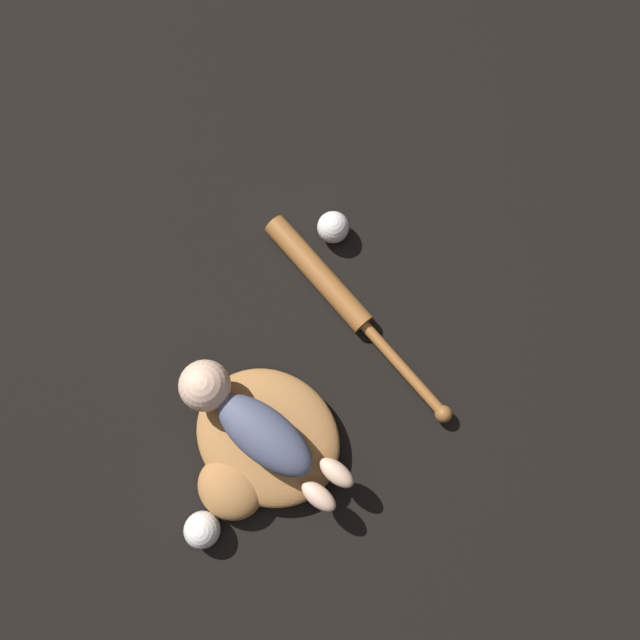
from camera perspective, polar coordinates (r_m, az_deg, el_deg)
name	(u,v)px	position (r m, az deg, el deg)	size (l,w,h in m)	color
ground_plane	(275,439)	(1.33, -4.12, -10.77)	(6.00, 6.00, 0.00)	black
baseball_glove	(262,444)	(1.30, -5.33, -11.25)	(0.39, 0.38, 0.07)	#A8703D
baby_figure	(249,421)	(1.22, -6.48, -9.20)	(0.38, 0.24, 0.10)	#4C516B
baseball_bat	(335,293)	(1.35, 1.42, 2.52)	(0.48, 0.37, 0.05)	#9E602D
baseball	(333,227)	(1.39, 1.21, 8.48)	(0.07, 0.07, 0.07)	white
baseball_spare	(202,530)	(1.32, -10.72, -18.33)	(0.07, 0.07, 0.07)	white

